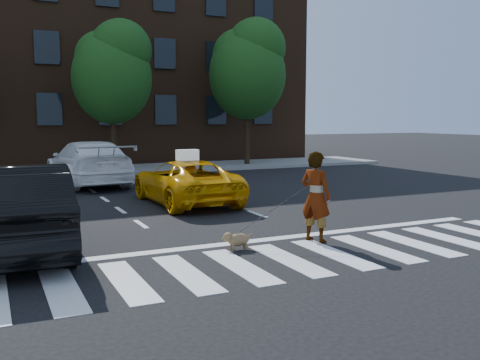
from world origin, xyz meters
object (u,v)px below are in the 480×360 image
object	(u,v)px
taxi	(185,182)
woman	(316,197)
tree_mid	(112,68)
white_suv	(88,163)
black_sedan	(18,208)
dog	(236,239)
tree_right	(248,66)

from	to	relation	value
taxi	woman	xyz separation A→B (m)	(0.77, -5.93, 0.29)
woman	taxi	bearing A→B (deg)	-16.83
tree_mid	white_suv	bearing A→B (deg)	-114.73
tree_mid	woman	xyz separation A→B (m)	(0.72, -15.95, -3.90)
tree_mid	black_sedan	size ratio (longest dim) A/B	1.37
white_suv	taxi	bearing A→B (deg)	104.24
white_suv	dog	world-z (taller)	white_suv
taxi	woman	size ratio (longest dim) A/B	2.51
tree_right	woman	size ratio (longest dim) A/B	4.03
tree_mid	black_sedan	xyz separation A→B (m)	(-4.96, -14.18, -4.00)
taxi	dog	size ratio (longest dim) A/B	7.51
tree_right	dog	world-z (taller)	tree_right
black_sedan	white_suv	world-z (taller)	black_sedan
white_suv	dog	size ratio (longest dim) A/B	9.19
white_suv	black_sedan	bearing A→B (deg)	69.43
tree_right	black_sedan	distance (m)	19.07
white_suv	dog	xyz separation A→B (m)	(0.85, -11.69, -0.64)
tree_mid	woman	world-z (taller)	tree_mid
woman	tree_right	bearing A→B (deg)	-45.74
tree_mid	dog	size ratio (longest dim) A/B	11.15
taxi	white_suv	size ratio (longest dim) A/B	0.82
tree_right	woman	xyz separation A→B (m)	(-6.28, -15.95, -4.31)
taxi	tree_mid	bearing A→B (deg)	-91.24
tree_mid	black_sedan	distance (m)	15.54
taxi	black_sedan	distance (m)	6.44
woman	dog	xyz separation A→B (m)	(-1.81, 0.06, -0.74)
tree_right	black_sedan	size ratio (longest dim) A/B	1.49
black_sedan	white_suv	distance (m)	10.43
taxi	white_suv	world-z (taller)	white_suv
taxi	dog	xyz separation A→B (m)	(-1.04, -5.87, -0.45)
tree_right	tree_mid	bearing A→B (deg)	180.00
black_sedan	tree_right	bearing A→B (deg)	-127.66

